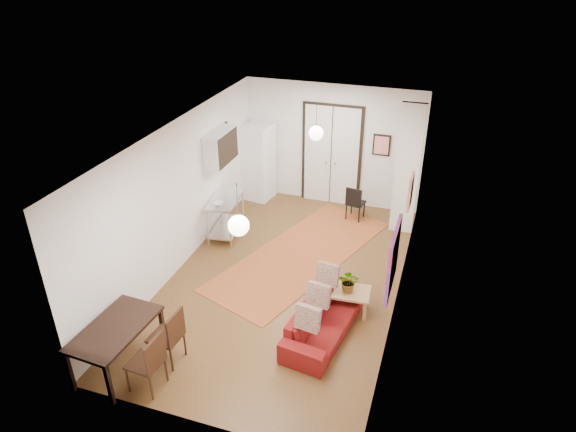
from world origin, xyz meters
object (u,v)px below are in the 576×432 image
(coffee_table, at_px, (343,292))
(fridge, at_px, (258,162))
(kitchen_counter, at_px, (226,212))
(dining_chair_far, at_px, (148,353))
(black_side_chair, at_px, (357,199))
(sofa, at_px, (323,321))
(dining_table, at_px, (115,332))
(dining_chair_near, at_px, (168,328))

(coffee_table, relative_size, fridge, 0.52)
(kitchen_counter, xyz_separation_m, dining_chair_far, (0.72, -4.26, -0.01))
(coffee_table, xyz_separation_m, black_side_chair, (-0.46, 3.41, 0.12))
(sofa, distance_m, dining_chair_far, 2.78)
(coffee_table, xyz_separation_m, fridge, (-2.98, 3.70, 0.58))
(dining_table, bearing_deg, kitchen_counter, 91.60)
(fridge, xyz_separation_m, black_side_chair, (2.52, -0.29, -0.46))
(coffee_table, distance_m, kitchen_counter, 3.47)
(sofa, distance_m, dining_table, 3.21)
(dining_chair_near, bearing_deg, kitchen_counter, -165.43)
(fridge, distance_m, dining_chair_near, 5.70)
(dining_table, bearing_deg, black_side_chair, 67.43)
(kitchen_counter, height_order, dining_chair_far, dining_chair_far)
(dining_chair_far, height_order, black_side_chair, dining_chair_far)
(sofa, distance_m, coffee_table, 0.75)
(coffee_table, distance_m, black_side_chair, 3.45)
(dining_chair_near, bearing_deg, dining_chair_far, 3.60)
(black_side_chair, bearing_deg, kitchen_counter, 43.75)
(fridge, relative_size, black_side_chair, 2.27)
(dining_table, height_order, black_side_chair, black_side_chair)
(dining_table, distance_m, dining_chair_near, 0.76)
(kitchen_counter, distance_m, black_side_chair, 3.02)
(fridge, xyz_separation_m, dining_chair_far, (0.71, -6.21, -0.39))
(dining_table, height_order, dining_chair_near, dining_chair_near)
(dining_table, xyz_separation_m, black_side_chair, (2.41, 5.80, -0.20))
(dining_chair_far, relative_size, black_side_chair, 1.15)
(dining_chair_far, bearing_deg, sofa, 133.56)
(kitchen_counter, relative_size, dining_chair_far, 1.28)
(coffee_table, bearing_deg, kitchen_counter, 149.59)
(dining_chair_near, relative_size, dining_chair_far, 1.00)
(coffee_table, bearing_deg, fridge, 128.87)
(coffee_table, relative_size, kitchen_counter, 0.81)
(sofa, xyz_separation_m, black_side_chair, (-0.31, 4.14, 0.20))
(coffee_table, height_order, dining_chair_far, dining_chair_far)
(coffee_table, bearing_deg, sofa, -101.57)
(sofa, bearing_deg, dining_chair_far, 137.96)
(kitchen_counter, height_order, dining_chair_near, dining_chair_near)
(coffee_table, bearing_deg, dining_chair_far, -132.21)
(dining_chair_far, bearing_deg, dining_table, -97.77)
(kitchen_counter, relative_size, dining_table, 0.85)
(fridge, bearing_deg, black_side_chair, 1.48)
(fridge, relative_size, dining_chair_far, 1.98)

